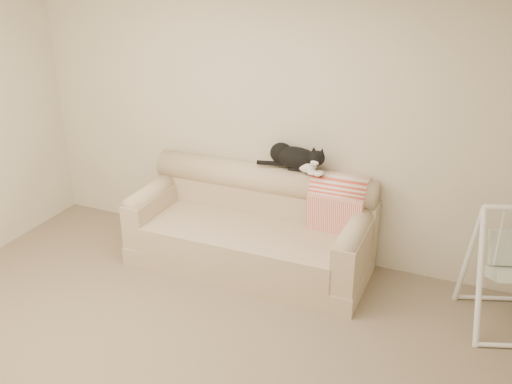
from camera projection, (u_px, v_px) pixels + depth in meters
ground_plane at (172, 370)px, 4.06m from camera, size 5.00×5.00×0.00m
room_shell at (156, 171)px, 3.44m from camera, size 5.04×4.04×2.60m
sofa at (252, 229)px, 5.30m from camera, size 2.20×0.93×0.90m
remote_a at (298, 169)px, 5.17m from camera, size 0.18×0.06×0.03m
remote_b at (314, 174)px, 5.07m from camera, size 0.18×0.10×0.02m
tuxedo_cat at (296, 158)px, 5.14m from camera, size 0.66×0.32×0.26m
throw_blanket at (340, 196)px, 5.08m from camera, size 0.50×0.38×0.58m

